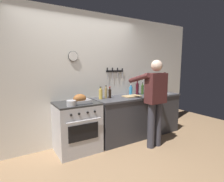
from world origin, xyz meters
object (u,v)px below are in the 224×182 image
Objects in this scene: bottle_soy_sauce at (110,93)px; bottle_dish_soap at (131,91)px; bottle_vinegar at (106,93)px; saucepan at (71,103)px; bottle_wine_red at (137,89)px; bottle_cooking_oil at (101,94)px; bottle_olive_oil at (142,89)px; roasting_pan at (80,99)px; person_cook at (155,98)px; stove at (77,127)px; cutting_board at (132,96)px.

bottle_soy_sauce is 0.96× the size of bottle_dish_soap.
bottle_vinegar reaches higher than bottle_dish_soap.
bottle_wine_red is at bearing 12.15° from saucepan.
bottle_soy_sauce is at bearing 1.27° from bottle_cooking_oil.
bottle_olive_oil is 1.10× the size of bottle_cooking_oil.
roasting_pan is at bearing -160.37° from bottle_cooking_oil.
bottle_cooking_oil is (0.70, 0.29, 0.06)m from saucepan.
bottle_olive_oil is at bearing 0.51° from bottle_cooking_oil.
saucepan is (-1.49, 0.39, -0.01)m from person_cook.
bottle_vinegar is at bearing 17.25° from roasting_pan.
stove is 0.53m from roasting_pan.
cutting_board is at bearing -11.63° from bottle_vinegar.
stove is 1.72m from bottle_olive_oil.
saucepan is 1.73m from bottle_wine_red.
saucepan is 1.81m from bottle_olive_oil.
roasting_pan is 1.35× the size of bottle_vinegar.
bottle_soy_sauce is at bearing 17.77° from saucepan.
cutting_board is 1.13× the size of bottle_wine_red.
cutting_board is (1.39, 0.19, -0.04)m from saucepan.
cutting_board is at bearing -164.54° from bottle_olive_oil.
cutting_board is at bearing 3.88° from roasting_pan.
bottle_dish_soap is (0.10, 0.17, 0.09)m from cutting_board.
bottle_olive_oil is at bearing -0.45° from bottle_vinegar.
bottle_vinegar is (-0.08, 0.01, 0.01)m from bottle_soy_sauce.
person_cook is at bearing -49.82° from bottle_soy_sauce.
bottle_dish_soap is at bearing 4.91° from bottle_cooking_oil.
bottle_soy_sauce is (0.91, 0.29, 0.05)m from saucepan.
roasting_pan reaches higher than cutting_board.
person_cook reaches higher than bottle_olive_oil.
bottle_olive_oil is at bearing 0.33° from bottle_soy_sauce.
bottle_dish_soap is at bearing -177.76° from bottle_wine_red.
roasting_pan is 0.22m from saucepan.
bottle_dish_soap is (-0.29, 0.06, -0.01)m from bottle_olive_oil.
cutting_board is (1.23, -0.02, 0.46)m from stove.
bottle_cooking_oil is (0.54, 0.08, 0.55)m from stove.
bottle_vinegar is at bearing 20.17° from saucepan.
roasting_pan is 1.21m from cutting_board.
stove is 1.31m from cutting_board.
bottle_vinegar is 0.67m from bottle_dish_soap.
roasting_pan is 0.54m from bottle_cooking_oil.
roasting_pan is 0.98× the size of cutting_board.
bottle_dish_soap is at bearing 10.81° from roasting_pan.
bottle_vinegar is (-0.66, 0.70, 0.06)m from person_cook.
stove is 0.77m from bottle_cooking_oil.
bottle_wine_red is (1.69, 0.36, 0.09)m from saucepan.
bottle_soy_sauce is at bearing -8.68° from bottle_vinegar.
bottle_wine_red reaches higher than bottle_vinegar.
bottle_olive_oil is (0.88, 0.00, 0.02)m from bottle_soy_sauce.
person_cook is at bearing -113.40° from bottle_olive_oil.
cutting_board is at bearing -149.12° from bottle_wine_red.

